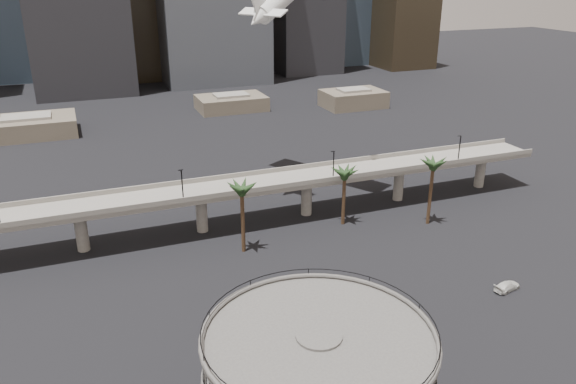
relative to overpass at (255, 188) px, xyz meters
name	(u,v)px	position (x,y,z in m)	size (l,w,h in m)	color
overpass	(255,188)	(0.00, 0.00, 0.00)	(130.00, 9.30, 14.70)	slate
palm_trees	(343,177)	(14.02, -10.35, 4.09)	(42.40, 10.40, 14.00)	#47301E
low_buildings	(195,110)	(6.89, 87.30, -4.48)	(135.00, 27.50, 6.80)	brown
car_a	(291,337)	(-7.73, -38.66, -6.67)	(1.59, 3.96, 1.35)	#A14717
car_b	(398,312)	(9.20, -38.75, -6.63)	(1.51, 4.33, 1.43)	black
car_c	(507,286)	(29.22, -38.91, -6.63)	(1.98, 4.87, 1.41)	silver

